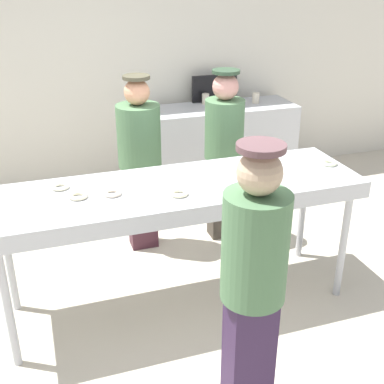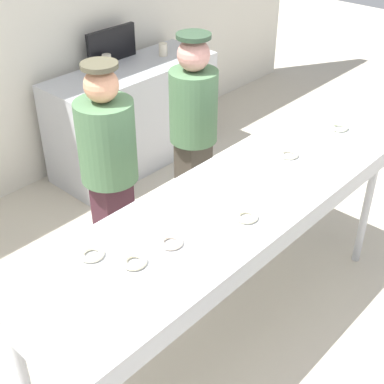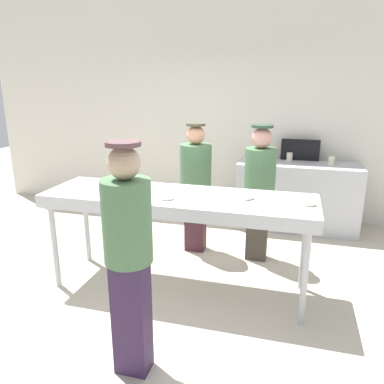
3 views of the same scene
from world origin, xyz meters
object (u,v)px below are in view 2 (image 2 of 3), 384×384
object	(u,v)px
menu_display	(112,45)
paper_cup_0	(163,49)
fryer_conveyor	(227,213)
sugar_donut_5	(247,216)
sugar_donut_3	(92,254)
prep_counter	(134,116)
sugar_donut_1	(339,127)
sugar_donut_2	(135,262)
paper_cup_1	(107,61)
sugar_donut_0	(289,154)
sugar_donut_4	(171,242)
worker_baker	(109,162)
worker_assistant	(193,126)

from	to	relation	value
menu_display	paper_cup_0	bearing A→B (deg)	-29.73
fryer_conveyor	sugar_donut_5	xyz separation A→B (m)	(-0.05, -0.17, 0.09)
sugar_donut_3	prep_counter	world-z (taller)	sugar_donut_3
menu_display	sugar_donut_1	bearing A→B (deg)	-87.95
sugar_donut_2	paper_cup_0	size ratio (longest dim) A/B	1.06
paper_cup_1	prep_counter	bearing A→B (deg)	-49.52
sugar_donut_2	menu_display	bearing A→B (deg)	51.53
sugar_donut_5	paper_cup_1	distance (m)	2.58
sugar_donut_0	paper_cup_1	xyz separation A→B (m)	(0.33, 2.15, -0.00)
sugar_donut_4	worker_baker	world-z (taller)	worker_baker
fryer_conveyor	sugar_donut_2	bearing A→B (deg)	-179.71
sugar_donut_2	worker_baker	world-z (taller)	worker_baker
worker_baker	menu_display	xyz separation A→B (m)	(1.20, 1.35, 0.18)
sugar_donut_5	menu_display	world-z (taller)	menu_display
sugar_donut_3	prep_counter	bearing A→B (deg)	43.83
sugar_donut_2	paper_cup_1	world-z (taller)	paper_cup_1
sugar_donut_1	sugar_donut_4	xyz separation A→B (m)	(-1.68, -0.03, 0.00)
fryer_conveyor	sugar_donut_3	size ratio (longest dim) A/B	21.10
fryer_conveyor	sugar_donut_3	xyz separation A→B (m)	(-0.79, 0.19, 0.09)
sugar_donut_3	paper_cup_0	world-z (taller)	paper_cup_0
sugar_donut_4	prep_counter	distance (m)	2.65
worker_assistant	paper_cup_1	bearing A→B (deg)	-115.54
sugar_donut_0	menu_display	distance (m)	2.29
sugar_donut_2	sugar_donut_5	xyz separation A→B (m)	(0.64, -0.16, 0.00)
sugar_donut_2	sugar_donut_3	size ratio (longest dim) A/B	1.00
sugar_donut_5	paper_cup_0	distance (m)	2.72
paper_cup_1	menu_display	xyz separation A→B (m)	(0.14, 0.09, 0.09)
worker_baker	sugar_donut_4	bearing A→B (deg)	77.11
sugar_donut_4	sugar_donut_5	xyz separation A→B (m)	(0.42, -0.14, 0.00)
sugar_donut_5	worker_assistant	world-z (taller)	worker_assistant
sugar_donut_0	sugar_donut_4	bearing A→B (deg)	-176.56
prep_counter	paper_cup_1	distance (m)	0.57
sugar_donut_2	sugar_donut_4	size ratio (longest dim) A/B	1.00
prep_counter	fryer_conveyor	bearing A→B (deg)	-119.01
sugar_donut_1	menu_display	world-z (taller)	menu_display
paper_cup_0	sugar_donut_1	bearing A→B (deg)	-99.36
sugar_donut_1	worker_assistant	distance (m)	1.02
sugar_donut_1	prep_counter	xyz separation A→B (m)	(-0.08, 2.03, -0.54)
sugar_donut_0	worker_assistant	xyz separation A→B (m)	(0.03, 0.84, -0.10)
sugar_donut_3	prep_counter	xyz separation A→B (m)	(1.92, 1.84, -0.54)
sugar_donut_3	paper_cup_1	size ratio (longest dim) A/B	1.06
fryer_conveyor	paper_cup_1	world-z (taller)	paper_cup_1
sugar_donut_2	sugar_donut_4	bearing A→B (deg)	-5.31
menu_display	fryer_conveyor	bearing A→B (deg)	-116.25
sugar_donut_3	sugar_donut_5	bearing A→B (deg)	-25.76
sugar_donut_4	paper_cup_0	xyz separation A→B (m)	(2.01, 2.07, -0.00)
sugar_donut_3	menu_display	xyz separation A→B (m)	(1.92, 2.09, 0.09)
sugar_donut_2	menu_display	world-z (taller)	menu_display
sugar_donut_4	prep_counter	world-z (taller)	sugar_donut_4
sugar_donut_1	sugar_donut_2	xyz separation A→B (m)	(-1.90, -0.01, 0.00)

